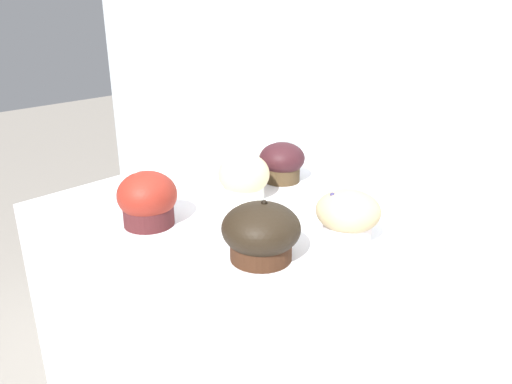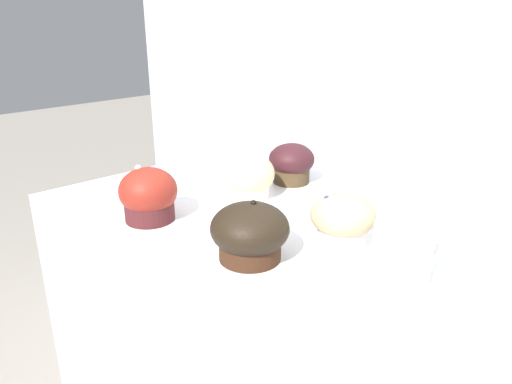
{
  "view_description": "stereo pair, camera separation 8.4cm",
  "coord_description": "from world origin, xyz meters",
  "px_view_note": "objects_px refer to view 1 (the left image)",
  "views": [
    {
      "loc": [
        0.39,
        -0.62,
        1.31
      ],
      "look_at": [
        -0.14,
        -0.05,
        1.0
      ],
      "focal_mm": 35.0,
      "sensor_mm": 36.0,
      "label": 1
    },
    {
      "loc": [
        0.45,
        -0.56,
        1.31
      ],
      "look_at": [
        -0.14,
        -0.05,
        1.0
      ],
      "focal_mm": 35.0,
      "sensor_mm": 36.0,
      "label": 2
    }
  ],
  "objects_px": {
    "coffee_cup": "(415,245)",
    "muffin_back_left": "(244,177)",
    "muffin_back_right": "(148,200)",
    "muffin_front_right": "(282,162)",
    "muffin_front_center": "(261,233)",
    "muffin_front_left": "(348,215)"
  },
  "relations": [
    {
      "from": "muffin_back_left",
      "to": "muffin_front_left",
      "type": "xyz_separation_m",
      "value": [
        0.24,
        -0.02,
        0.0
      ]
    },
    {
      "from": "muffin_front_right",
      "to": "coffee_cup",
      "type": "bearing_deg",
      "value": -23.08
    },
    {
      "from": "muffin_back_left",
      "to": "coffee_cup",
      "type": "xyz_separation_m",
      "value": [
        0.36,
        -0.04,
        0.0
      ]
    },
    {
      "from": "muffin_back_right",
      "to": "muffin_front_center",
      "type": "bearing_deg",
      "value": 11.18
    },
    {
      "from": "muffin_back_left",
      "to": "muffin_front_right",
      "type": "relative_size",
      "value": 1.04
    },
    {
      "from": "muffin_back_right",
      "to": "muffin_front_left",
      "type": "xyz_separation_m",
      "value": [
        0.27,
        0.17,
        -0.0
      ]
    },
    {
      "from": "muffin_back_left",
      "to": "coffee_cup",
      "type": "bearing_deg",
      "value": -6.1
    },
    {
      "from": "muffin_front_center",
      "to": "coffee_cup",
      "type": "relative_size",
      "value": 0.98
    },
    {
      "from": "muffin_back_right",
      "to": "muffin_front_left",
      "type": "relative_size",
      "value": 0.99
    },
    {
      "from": "muffin_back_left",
      "to": "muffin_front_left",
      "type": "bearing_deg",
      "value": -3.93
    },
    {
      "from": "muffin_front_left",
      "to": "muffin_front_right",
      "type": "bearing_deg",
      "value": 151.43
    },
    {
      "from": "muffin_back_right",
      "to": "muffin_back_left",
      "type": "bearing_deg",
      "value": 80.86
    },
    {
      "from": "muffin_front_center",
      "to": "muffin_back_right",
      "type": "height_order",
      "value": "muffin_back_right"
    },
    {
      "from": "muffin_front_center",
      "to": "muffin_back_left",
      "type": "distance_m",
      "value": 0.24
    },
    {
      "from": "coffee_cup",
      "to": "muffin_back_left",
      "type": "bearing_deg",
      "value": 173.9
    },
    {
      "from": "muffin_back_right",
      "to": "coffee_cup",
      "type": "distance_m",
      "value": 0.42
    },
    {
      "from": "muffin_front_center",
      "to": "coffee_cup",
      "type": "distance_m",
      "value": 0.21
    },
    {
      "from": "muffin_front_right",
      "to": "muffin_back_right",
      "type": "bearing_deg",
      "value": -94.09
    },
    {
      "from": "muffin_front_left",
      "to": "muffin_front_right",
      "type": "xyz_separation_m",
      "value": [
        -0.25,
        0.13,
        -0.0
      ]
    },
    {
      "from": "muffin_front_center",
      "to": "muffin_front_right",
      "type": "bearing_deg",
      "value": 125.53
    },
    {
      "from": "muffin_back_left",
      "to": "muffin_front_left",
      "type": "height_order",
      "value": "muffin_back_left"
    },
    {
      "from": "muffin_back_right",
      "to": "muffin_front_right",
      "type": "bearing_deg",
      "value": 85.91
    }
  ]
}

